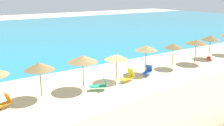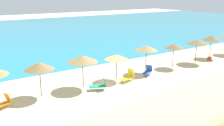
{
  "view_description": "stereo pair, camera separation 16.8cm",
  "coord_description": "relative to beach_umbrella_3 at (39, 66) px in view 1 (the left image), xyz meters",
  "views": [
    {
      "loc": [
        -12.73,
        -18.32,
        7.91
      ],
      "look_at": [
        0.23,
        0.73,
        1.54
      ],
      "focal_mm": 40.96,
      "sensor_mm": 36.0,
      "label": 1
    },
    {
      "loc": [
        -12.59,
        -18.41,
        7.91
      ],
      "look_at": [
        0.23,
        0.73,
        1.54
      ],
      "focal_mm": 40.96,
      "sensor_mm": 36.0,
      "label": 2
    }
  ],
  "objects": [
    {
      "name": "lounge_chair_1",
      "position": [
        4.51,
        -1.46,
        -2.04
      ],
      "size": [
        1.59,
        1.14,
        1.01
      ],
      "rotation": [
        0.0,
        0.0,
        1.16
      ],
      "color": "#199972",
      "rests_on": "ground_plane"
    },
    {
      "name": "lounge_chair_0",
      "position": [
        7.86,
        -1.02,
        -2.02
      ],
      "size": [
        1.65,
        1.04,
        1.12
      ],
      "rotation": [
        0.0,
        0.0,
        1.85
      ],
      "color": "yellow",
      "rests_on": "ground_plane"
    },
    {
      "name": "beach_umbrella_3",
      "position": [
        0.0,
        0.0,
        0.0
      ],
      "size": [
        2.32,
        2.32,
        2.76
      ],
      "color": "brown",
      "rests_on": "ground_plane"
    },
    {
      "name": "lounge_chair_3",
      "position": [
        -3.07,
        -0.73,
        -2.04
      ],
      "size": [
        1.64,
        1.08,
        1.03
      ],
      "rotation": [
        0.0,
        0.0,
        1.93
      ],
      "color": "orange",
      "rests_on": "ground_plane"
    },
    {
      "name": "lounge_chair_4",
      "position": [
        10.54,
        -0.72,
        -2.06
      ],
      "size": [
        1.46,
        1.17,
        0.93
      ],
      "rotation": [
        0.0,
        0.0,
        2.06
      ],
      "color": "blue",
      "rests_on": "ground_plane"
    },
    {
      "name": "beach_umbrella_5",
      "position": [
        7.2,
        -0.04,
        -0.29
      ],
      "size": [
        2.26,
        2.26,
        2.41
      ],
      "color": "brown",
      "rests_on": "ground_plane"
    },
    {
      "name": "beach_umbrella_7",
      "position": [
        14.78,
        -0.04,
        -0.12
      ],
      "size": [
        2.09,
        2.09,
        2.58
      ],
      "color": "brown",
      "rests_on": "ground_plane"
    },
    {
      "name": "beach_umbrella_6",
      "position": [
        11.02,
        0.14,
        0.07
      ],
      "size": [
        2.29,
        2.29,
        2.8
      ],
      "color": "brown",
      "rests_on": "ground_plane"
    },
    {
      "name": "beach_umbrella_4",
      "position": [
        3.68,
        -0.12,
        0.08
      ],
      "size": [
        2.61,
        2.61,
        2.83
      ],
      "color": "brown",
      "rests_on": "ground_plane"
    },
    {
      "name": "beach_umbrella_9",
      "position": [
        21.84,
        0.34,
        0.03
      ],
      "size": [
        2.39,
        2.39,
        2.78
      ],
      "color": "brown",
      "rests_on": "ground_plane"
    },
    {
      "name": "sea_water",
      "position": [
        6.75,
        33.61,
        -2.45
      ],
      "size": [
        160.0,
        56.89,
        0.01
      ],
      "primitive_type": "cube",
      "color": "teal",
      "rests_on": "ground_plane"
    },
    {
      "name": "ground_plane",
      "position": [
        6.75,
        -0.4,
        -2.46
      ],
      "size": [
        160.0,
        160.0,
        0.0
      ],
      "primitive_type": "plane",
      "color": "beige"
    },
    {
      "name": "dune_ridge",
      "position": [
        7.85,
        -9.27,
        -1.53
      ],
      "size": [
        40.89,
        7.5,
        1.86
      ],
      "primitive_type": "ellipsoid",
      "rotation": [
        0.0,
        0.0,
        0.06
      ],
      "color": "#C9B586",
      "rests_on": "ground_plane"
    },
    {
      "name": "cooler_box",
      "position": [
        20.62,
        -0.52,
        -2.26
      ],
      "size": [
        0.55,
        0.57,
        0.4
      ],
      "primitive_type": "cube",
      "rotation": [
        0.0,
        0.0,
        0.44
      ],
      "color": "red",
      "rests_on": "ground_plane"
    },
    {
      "name": "beach_umbrella_8",
      "position": [
        18.36,
        -0.22,
        -0.02
      ],
      "size": [
        2.55,
        2.55,
        2.69
      ],
      "color": "brown",
      "rests_on": "ground_plane"
    }
  ]
}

